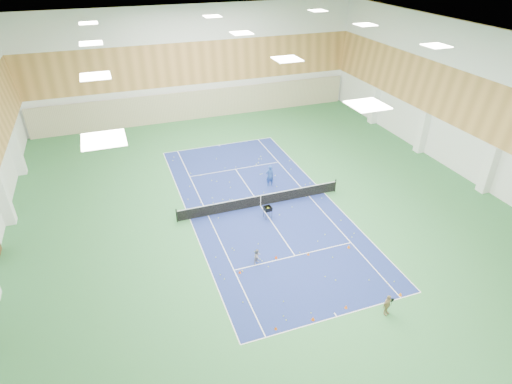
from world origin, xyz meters
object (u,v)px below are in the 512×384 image
(coach, at_px, (270,176))
(child_apron, at_px, (387,305))
(child_court, at_px, (257,256))
(tennis_net, at_px, (261,200))
(ball_cart, at_px, (268,212))

(coach, xyz_separation_m, child_apron, (0.81, -15.26, -0.27))
(child_court, bearing_deg, tennis_net, 37.00)
(child_court, relative_size, ball_cart, 1.10)
(child_court, height_order, child_apron, child_apron)
(ball_cart, bearing_deg, tennis_net, 83.91)
(ball_cart, bearing_deg, child_apron, -79.74)
(child_court, distance_m, child_apron, 8.16)
(ball_cart, bearing_deg, child_court, -121.84)
(tennis_net, bearing_deg, coach, 56.21)
(coach, height_order, child_apron, coach)
(tennis_net, bearing_deg, child_apron, -78.33)
(coach, xyz_separation_m, ball_cart, (-1.87, -4.37, -0.45))
(coach, relative_size, ball_cart, 1.95)
(tennis_net, height_order, child_apron, child_apron)
(tennis_net, xyz_separation_m, child_court, (-2.51, -6.21, -0.03))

